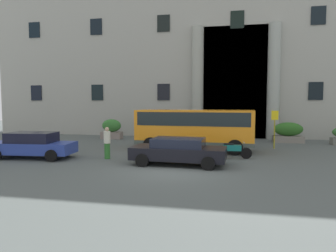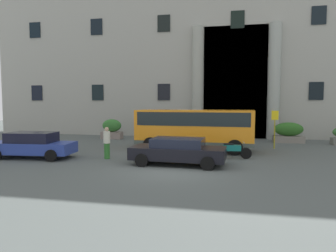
{
  "view_description": "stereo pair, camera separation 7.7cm",
  "coord_description": "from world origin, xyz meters",
  "px_view_note": "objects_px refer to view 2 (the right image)",
  "views": [
    {
      "loc": [
        2.44,
        -13.41,
        2.99
      ],
      "look_at": [
        -1.48,
        6.59,
        1.44
      ],
      "focal_mm": 32.57,
      "sensor_mm": 36.0,
      "label": 1
    },
    {
      "loc": [
        2.52,
        -13.4,
        2.99
      ],
      "look_at": [
        -1.48,
        6.59,
        1.44
      ],
      "focal_mm": 32.57,
      "sensor_mm": 36.0,
      "label": 2
    }
  ],
  "objects_px": {
    "hedge_planter_far_east": "(112,129)",
    "parked_sedan_far": "(178,151)",
    "hedge_planter_entrance_right": "(289,133)",
    "bus_stop_sign": "(275,125)",
    "hedge_planter_entrance_left": "(231,133)",
    "pedestrian_man_red_shirt": "(107,143)",
    "parked_estate_mid": "(32,145)",
    "orange_minibus": "(195,126)",
    "motorcycle_near_kerb": "(231,150)",
    "hedge_planter_far_west": "(192,132)"
  },
  "relations": [
    {
      "from": "orange_minibus",
      "to": "motorcycle_near_kerb",
      "type": "distance_m",
      "value": 3.43
    },
    {
      "from": "bus_stop_sign",
      "to": "motorcycle_near_kerb",
      "type": "height_order",
      "value": "bus_stop_sign"
    },
    {
      "from": "orange_minibus",
      "to": "hedge_planter_entrance_right",
      "type": "bearing_deg",
      "value": 42.0
    },
    {
      "from": "hedge_planter_far_east",
      "to": "hedge_planter_entrance_left",
      "type": "bearing_deg",
      "value": 0.84
    },
    {
      "from": "hedge_planter_entrance_right",
      "to": "parked_sedan_far",
      "type": "distance_m",
      "value": 11.92
    },
    {
      "from": "bus_stop_sign",
      "to": "motorcycle_near_kerb",
      "type": "relative_size",
      "value": 1.19
    },
    {
      "from": "hedge_planter_entrance_left",
      "to": "motorcycle_near_kerb",
      "type": "height_order",
      "value": "hedge_planter_entrance_left"
    },
    {
      "from": "orange_minibus",
      "to": "hedge_planter_far_east",
      "type": "bearing_deg",
      "value": 149.36
    },
    {
      "from": "bus_stop_sign",
      "to": "hedge_planter_entrance_right",
      "type": "relative_size",
      "value": 1.13
    },
    {
      "from": "parked_estate_mid",
      "to": "hedge_planter_entrance_left",
      "type": "bearing_deg",
      "value": 37.0
    },
    {
      "from": "hedge_planter_far_east",
      "to": "bus_stop_sign",
      "type": "bearing_deg",
      "value": -13.85
    },
    {
      "from": "hedge_planter_entrance_right",
      "to": "bus_stop_sign",
      "type": "bearing_deg",
      "value": -113.69
    },
    {
      "from": "pedestrian_man_red_shirt",
      "to": "orange_minibus",
      "type": "bearing_deg",
      "value": 171.07
    },
    {
      "from": "hedge_planter_far_west",
      "to": "pedestrian_man_red_shirt",
      "type": "bearing_deg",
      "value": -112.23
    },
    {
      "from": "hedge_planter_entrance_left",
      "to": "hedge_planter_far_east",
      "type": "height_order",
      "value": "hedge_planter_far_east"
    },
    {
      "from": "orange_minibus",
      "to": "hedge_planter_entrance_left",
      "type": "distance_m",
      "value": 5.67
    },
    {
      "from": "bus_stop_sign",
      "to": "parked_estate_mid",
      "type": "height_order",
      "value": "bus_stop_sign"
    },
    {
      "from": "parked_sedan_far",
      "to": "pedestrian_man_red_shirt",
      "type": "relative_size",
      "value": 2.71
    },
    {
      "from": "parked_estate_mid",
      "to": "motorcycle_near_kerb",
      "type": "bearing_deg",
      "value": 5.86
    },
    {
      "from": "hedge_planter_far_west",
      "to": "hedge_planter_entrance_left",
      "type": "bearing_deg",
      "value": 3.12
    },
    {
      "from": "hedge_planter_entrance_left",
      "to": "parked_estate_mid",
      "type": "xyz_separation_m",
      "value": [
        -10.65,
        -9.39,
        0.03
      ]
    },
    {
      "from": "hedge_planter_entrance_right",
      "to": "parked_estate_mid",
      "type": "bearing_deg",
      "value": -147.25
    },
    {
      "from": "hedge_planter_entrance_right",
      "to": "hedge_planter_far_west",
      "type": "relative_size",
      "value": 1.52
    },
    {
      "from": "parked_sedan_far",
      "to": "pedestrian_man_red_shirt",
      "type": "bearing_deg",
      "value": 171.78
    },
    {
      "from": "hedge_planter_entrance_left",
      "to": "pedestrian_man_red_shirt",
      "type": "bearing_deg",
      "value": -126.87
    },
    {
      "from": "motorcycle_near_kerb",
      "to": "pedestrian_man_red_shirt",
      "type": "relative_size",
      "value": 1.22
    },
    {
      "from": "hedge_planter_far_east",
      "to": "parked_estate_mid",
      "type": "distance_m",
      "value": 9.29
    },
    {
      "from": "hedge_planter_far_west",
      "to": "motorcycle_near_kerb",
      "type": "bearing_deg",
      "value": -67.68
    },
    {
      "from": "parked_estate_mid",
      "to": "orange_minibus",
      "type": "bearing_deg",
      "value": 22.74
    },
    {
      "from": "orange_minibus",
      "to": "parked_estate_mid",
      "type": "xyz_separation_m",
      "value": [
        -8.36,
        -4.29,
        -0.82
      ]
    },
    {
      "from": "bus_stop_sign",
      "to": "hedge_planter_far_east",
      "type": "distance_m",
      "value": 12.9
    },
    {
      "from": "bus_stop_sign",
      "to": "parked_estate_mid",
      "type": "bearing_deg",
      "value": -155.27
    },
    {
      "from": "hedge_planter_entrance_right",
      "to": "hedge_planter_entrance_left",
      "type": "xyz_separation_m",
      "value": [
        -4.23,
        -0.18,
        -0.05
      ]
    },
    {
      "from": "hedge_planter_far_east",
      "to": "parked_sedan_far",
      "type": "xyz_separation_m",
      "value": [
        7.16,
        -9.45,
        -0.11
      ]
    },
    {
      "from": "hedge_planter_entrance_right",
      "to": "parked_sedan_far",
      "type": "height_order",
      "value": "hedge_planter_entrance_right"
    },
    {
      "from": "bus_stop_sign",
      "to": "hedge_planter_entrance_right",
      "type": "bearing_deg",
      "value": 66.31
    },
    {
      "from": "hedge_planter_far_west",
      "to": "bus_stop_sign",
      "type": "bearing_deg",
      "value": -27.77
    },
    {
      "from": "hedge_planter_far_east",
      "to": "parked_sedan_far",
      "type": "bearing_deg",
      "value": -52.85
    },
    {
      "from": "hedge_planter_entrance_right",
      "to": "parked_estate_mid",
      "type": "height_order",
      "value": "hedge_planter_entrance_right"
    },
    {
      "from": "bus_stop_sign",
      "to": "parked_estate_mid",
      "type": "distance_m",
      "value": 14.77
    },
    {
      "from": "hedge_planter_entrance_left",
      "to": "parked_estate_mid",
      "type": "height_order",
      "value": "hedge_planter_entrance_left"
    },
    {
      "from": "motorcycle_near_kerb",
      "to": "parked_estate_mid",
      "type": "bearing_deg",
      "value": -175.07
    },
    {
      "from": "hedge_planter_far_east",
      "to": "hedge_planter_far_west",
      "type": "height_order",
      "value": "hedge_planter_far_east"
    },
    {
      "from": "parked_estate_mid",
      "to": "motorcycle_near_kerb",
      "type": "xyz_separation_m",
      "value": [
        10.59,
        1.92,
        -0.26
      ]
    },
    {
      "from": "bus_stop_sign",
      "to": "hedge_planter_entrance_left",
      "type": "height_order",
      "value": "bus_stop_sign"
    },
    {
      "from": "hedge_planter_entrance_right",
      "to": "parked_sedan_far",
      "type": "relative_size",
      "value": 0.48
    },
    {
      "from": "orange_minibus",
      "to": "hedge_planter_far_west",
      "type": "distance_m",
      "value": 5.08
    },
    {
      "from": "bus_stop_sign",
      "to": "parked_sedan_far",
      "type": "bearing_deg",
      "value": -130.01
    },
    {
      "from": "hedge_planter_entrance_left",
      "to": "parked_sedan_far",
      "type": "bearing_deg",
      "value": -105.19
    },
    {
      "from": "hedge_planter_entrance_left",
      "to": "hedge_planter_far_east",
      "type": "xyz_separation_m",
      "value": [
        -9.76,
        -0.14,
        0.11
      ]
    }
  ]
}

